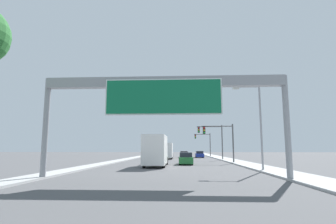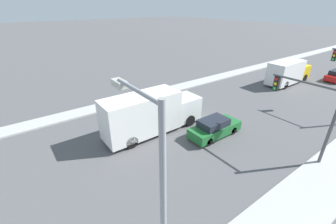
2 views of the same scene
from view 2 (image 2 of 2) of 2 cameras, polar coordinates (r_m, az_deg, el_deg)
median_strip_left at (r=44.26m, az=23.97°, el=10.95°), size 2.00×120.00×0.15m
car_near_right at (r=18.70m, az=11.71°, el=-3.95°), size 1.77×4.56×1.55m
truck_box_primary at (r=18.33m, az=-4.46°, el=-0.37°), size 2.38×8.72×3.51m
truck_box_secondary at (r=34.32m, az=28.20°, el=8.90°), size 2.33×7.59×3.11m
traffic_light_near_intersection at (r=17.52m, az=32.36°, el=1.29°), size 4.50×0.32×5.51m
street_lamp_right at (r=6.99m, az=-2.89°, el=-21.05°), size 2.56×0.28×8.01m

